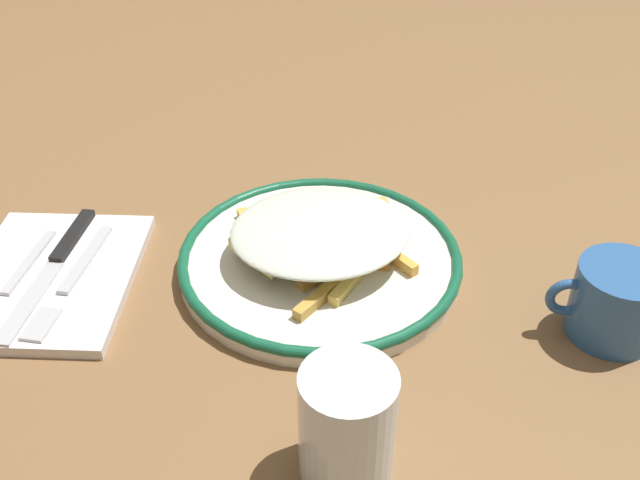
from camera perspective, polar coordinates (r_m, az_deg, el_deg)
name	(u,v)px	position (r m, az deg, el deg)	size (l,w,h in m)	color
ground_plane	(320,268)	(0.77, 0.00, -2.16)	(2.60, 2.60, 0.00)	brown
plate	(320,259)	(0.77, 0.00, -1.49)	(0.29, 0.29, 0.02)	silver
fries_heap	(320,235)	(0.75, 0.03, 0.41)	(0.21, 0.20, 0.04)	#F5C456
napkin	(51,278)	(0.80, -20.00, -2.77)	(0.17, 0.21, 0.01)	white
fork	(71,280)	(0.78, -18.59, -2.94)	(0.04, 0.18, 0.01)	silver
knife	(57,260)	(0.81, -19.59, -1.45)	(0.04, 0.21, 0.01)	black
spoon	(5,292)	(0.78, -23.11, -3.72)	(0.03, 0.15, 0.01)	silver
water_glass	(347,426)	(0.56, 2.11, -14.08)	(0.07, 0.07, 0.10)	silver
coffee_mug	(616,301)	(0.73, 21.81, -4.41)	(0.11, 0.08, 0.07)	#2F5E9A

